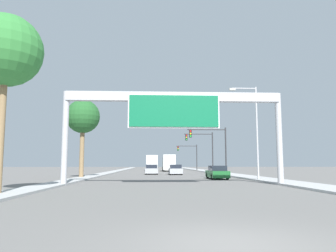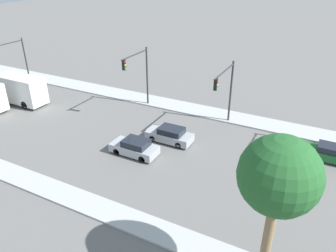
{
  "view_description": "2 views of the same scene",
  "coord_description": "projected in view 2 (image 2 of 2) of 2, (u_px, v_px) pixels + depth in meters",
  "views": [
    {
      "loc": [
        -1.59,
        -6.87,
        1.64
      ],
      "look_at": [
        0.0,
        27.4,
        5.57
      ],
      "focal_mm": 35.0,
      "sensor_mm": 36.0,
      "label": 1
    },
    {
      "loc": [
        -22.47,
        29.12,
        15.57
      ],
      "look_at": [
        -0.67,
        40.5,
        2.99
      ],
      "focal_mm": 35.0,
      "sensor_mm": 36.0,
      "label": 2
    }
  ],
  "objects": [
    {
      "name": "sidewalk_right",
      "position": [
        77.0,
        85.0,
        45.01
      ],
      "size": [
        3.0,
        120.0,
        0.15
      ],
      "color": "#B3B3B3",
      "rests_on": "ground"
    },
    {
      "name": "car_far_center",
      "position": [
        170.0,
        135.0,
        31.02
      ],
      "size": [
        1.85,
        4.41,
        1.47
      ],
      "color": "#A5A8AD",
      "rests_on": "ground"
    },
    {
      "name": "car_near_right",
      "position": [
        330.0,
        153.0,
        28.16
      ],
      "size": [
        1.77,
        4.63,
        1.41
      ],
      "color": "#1E662D",
      "rests_on": "ground"
    },
    {
      "name": "car_mid_left",
      "position": [
        135.0,
        147.0,
        28.96
      ],
      "size": [
        1.89,
        4.25,
        1.47
      ],
      "color": "#A5A8AD",
      "rests_on": "ground"
    },
    {
      "name": "truck_box_secondary",
      "position": [
        16.0,
        89.0,
        39.04
      ],
      "size": [
        2.44,
        8.46,
        3.41
      ],
      "color": "yellow",
      "rests_on": "ground"
    },
    {
      "name": "traffic_light_near_intersection",
      "position": [
        226.0,
        86.0,
        31.8
      ],
      "size": [
        5.42,
        0.32,
        6.61
      ],
      "color": "#2D2D30",
      "rests_on": "ground"
    },
    {
      "name": "traffic_light_mid_block",
      "position": [
        140.0,
        70.0,
        36.03
      ],
      "size": [
        4.92,
        0.32,
        6.88
      ],
      "color": "#2D2D30",
      "rests_on": "ground"
    },
    {
      "name": "traffic_light_far_intersection",
      "position": [
        15.0,
        54.0,
        44.47
      ],
      "size": [
        4.79,
        0.32,
        5.92
      ],
      "color": "#2D2D30",
      "rests_on": "ground"
    },
    {
      "name": "palm_tree_background",
      "position": [
        279.0,
        177.0,
        14.65
      ],
      "size": [
        3.81,
        3.81,
        8.85
      ],
      "color": "#8C704C",
      "rests_on": "ground"
    }
  ]
}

